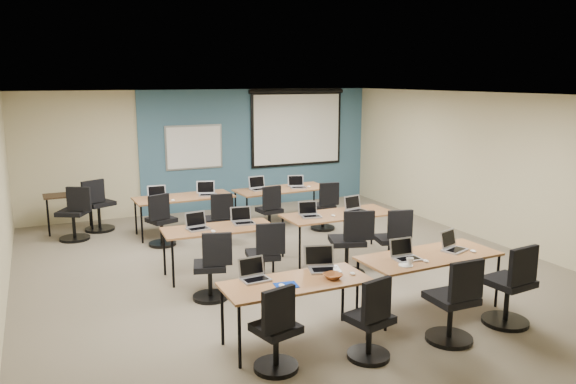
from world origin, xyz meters
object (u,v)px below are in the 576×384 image
laptop_7 (355,207)px  task_chair_8 (161,224)px  task_chair_5 (265,261)px  task_chair_9 (219,224)px  training_table_front_left (296,286)px  laptop_10 (258,186)px  task_chair_1 (371,326)px  task_chair_2 (454,308)px  training_table_mid_left (219,231)px  utility_table (68,199)px  laptop_6 (310,213)px  task_chair_0 (277,336)px  laptop_4 (197,225)px  laptop_2 (405,254)px  training_table_back_right (282,191)px  task_chair_11 (324,210)px  laptop_5 (243,219)px  spare_chair_b (75,218)px  training_table_front_right (429,258)px  task_chair_6 (350,248)px  laptop_3 (453,245)px  task_chair_3 (511,292)px  projector_screen (297,124)px  laptop_8 (158,196)px  laptop_0 (254,274)px  task_chair_10 (270,214)px  spare_chair_a (98,209)px  laptop_1 (323,264)px  whiteboard (194,147)px  laptop_9 (207,192)px  training_table_mid_right (339,216)px  task_chair_4 (212,272)px  laptop_11 (297,185)px

laptop_7 → task_chair_8: bearing=140.2°
task_chair_5 → task_chair_9: task_chair_5 is taller
training_table_front_left → laptop_10: laptop_10 is taller
task_chair_1 → task_chair_2: 1.07m
training_table_mid_left → laptop_7: 2.44m
laptop_10 → utility_table: 3.69m
laptop_6 → task_chair_0: bearing=-110.5°
laptop_4 → laptop_7: size_ratio=0.98×
task_chair_2 → laptop_10: (-0.09, 5.78, 0.38)m
task_chair_1 → laptop_2: laptop_2 is taller
training_table_back_right → utility_table: (-4.04, 1.11, -0.04)m
laptop_4 → utility_table: (-1.61, 3.44, -0.14)m
task_chair_2 → task_chair_11: bearing=79.7°
laptop_5 → utility_table: size_ratio=0.36×
task_chair_0 → laptop_7: 4.22m
laptop_4 → laptop_5: size_ratio=0.99×
spare_chair_b → task_chair_8: bearing=-7.7°
training_table_front_left → training_table_front_right: size_ratio=0.90×
laptop_6 → task_chair_6: 1.04m
task_chair_1 → laptop_3: (1.82, 0.90, 0.40)m
task_chair_2 → task_chair_3: size_ratio=0.98×
projector_screen → task_chair_8: size_ratio=2.48×
task_chair_1 → laptop_5: bearing=80.9°
training_table_front_left → laptop_6: 2.99m
training_table_mid_left → task_chair_1: size_ratio=1.75×
laptop_5 → laptop_8: 2.42m
laptop_0 → laptop_4: 2.36m
task_chair_1 → task_chair_10: size_ratio=1.00×
projector_screen → spare_chair_a: projector_screen is taller
task_chair_1 → laptop_0: bearing=122.2°
laptop_1 → laptop_3: (1.92, -0.03, -0.00)m
whiteboard → laptop_9: size_ratio=3.67×
training_table_back_right → task_chair_11: 1.02m
training_table_mid_right → task_chair_9: size_ratio=1.96×
task_chair_6 → laptop_0: bearing=-128.2°
task_chair_8 → utility_table: size_ratio=1.08×
task_chair_0 → task_chair_4: size_ratio=0.99×
laptop_2 → laptop_0: bearing=179.6°
whiteboard → task_chair_0: (-1.12, -7.21, -1.06)m
task_chair_5 → laptop_11: task_chair_5 is taller
laptop_3 → laptop_10: (-0.84, 4.84, 0.00)m
projector_screen → laptop_11: projector_screen is taller
training_table_front_right → task_chair_6: task_chair_6 is taller
laptop_7 → spare_chair_a: spare_chair_a is taller
whiteboard → utility_table: (-2.69, -0.65, -0.80)m
training_table_mid_right → training_table_back_right: 2.37m
laptop_7 → task_chair_9: laptop_7 is taller
laptop_4 → laptop_5: laptop_5 is taller
whiteboard → laptop_11: (1.67, -1.80, -0.66)m
training_table_mid_left → spare_chair_a: size_ratio=1.60×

